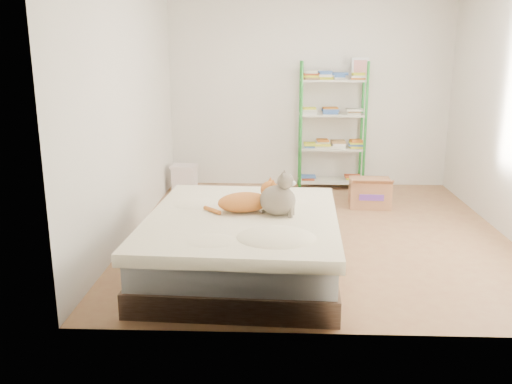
{
  "coord_description": "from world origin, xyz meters",
  "views": [
    {
      "loc": [
        -0.43,
        -5.37,
        1.83
      ],
      "look_at": [
        -0.61,
        -0.75,
        0.62
      ],
      "focal_mm": 38.0,
      "sensor_mm": 36.0,
      "label": 1
    }
  ],
  "objects_px": {
    "bed": "(243,243)",
    "grey_cat": "(278,194)",
    "orange_cat": "(244,200)",
    "shelf_unit": "(332,125)",
    "white_bin": "(185,179)",
    "cardboard_box": "(370,193)"
  },
  "relations": [
    {
      "from": "bed",
      "to": "grey_cat",
      "type": "xyz_separation_m",
      "value": [
        0.29,
        0.01,
        0.43
      ]
    },
    {
      "from": "bed",
      "to": "orange_cat",
      "type": "height_order",
      "value": "orange_cat"
    },
    {
      "from": "grey_cat",
      "to": "shelf_unit",
      "type": "height_order",
      "value": "shelf_unit"
    },
    {
      "from": "shelf_unit",
      "to": "bed",
      "type": "bearing_deg",
      "value": -109.16
    },
    {
      "from": "bed",
      "to": "grey_cat",
      "type": "height_order",
      "value": "grey_cat"
    },
    {
      "from": "orange_cat",
      "to": "white_bin",
      "type": "xyz_separation_m",
      "value": [
        -0.94,
        2.51,
        -0.42
      ]
    },
    {
      "from": "orange_cat",
      "to": "white_bin",
      "type": "distance_m",
      "value": 2.71
    },
    {
      "from": "white_bin",
      "to": "grey_cat",
      "type": "bearing_deg",
      "value": -64.66
    },
    {
      "from": "cardboard_box",
      "to": "shelf_unit",
      "type": "bearing_deg",
      "value": 116.59
    },
    {
      "from": "bed",
      "to": "white_bin",
      "type": "xyz_separation_m",
      "value": [
        -0.94,
        2.6,
        -0.06
      ]
    },
    {
      "from": "bed",
      "to": "shelf_unit",
      "type": "distance_m",
      "value": 3.16
    },
    {
      "from": "bed",
      "to": "shelf_unit",
      "type": "xyz_separation_m",
      "value": [
        1.02,
        2.93,
        0.62
      ]
    },
    {
      "from": "orange_cat",
      "to": "grey_cat",
      "type": "xyz_separation_m",
      "value": [
        0.29,
        -0.09,
        0.08
      ]
    },
    {
      "from": "orange_cat",
      "to": "cardboard_box",
      "type": "xyz_separation_m",
      "value": [
        1.4,
        1.95,
        -0.44
      ]
    },
    {
      "from": "orange_cat",
      "to": "grey_cat",
      "type": "height_order",
      "value": "grey_cat"
    },
    {
      "from": "orange_cat",
      "to": "grey_cat",
      "type": "distance_m",
      "value": 0.31
    },
    {
      "from": "grey_cat",
      "to": "shelf_unit",
      "type": "bearing_deg",
      "value": -1.17
    },
    {
      "from": "white_bin",
      "to": "shelf_unit",
      "type": "bearing_deg",
      "value": 9.61
    },
    {
      "from": "grey_cat",
      "to": "white_bin",
      "type": "bearing_deg",
      "value": 38.11
    },
    {
      "from": "grey_cat",
      "to": "shelf_unit",
      "type": "xyz_separation_m",
      "value": [
        0.73,
        2.93,
        0.19
      ]
    },
    {
      "from": "orange_cat",
      "to": "cardboard_box",
      "type": "height_order",
      "value": "orange_cat"
    },
    {
      "from": "orange_cat",
      "to": "white_bin",
      "type": "height_order",
      "value": "orange_cat"
    }
  ]
}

